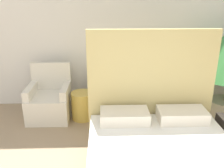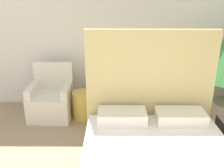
# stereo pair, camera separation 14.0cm
# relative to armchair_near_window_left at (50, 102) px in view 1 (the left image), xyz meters

# --- Properties ---
(wall_back) EXTENTS (10.00, 0.06, 2.90)m
(wall_back) POSITION_rel_armchair_near_window_left_xyz_m (0.73, 0.57, 1.19)
(wall_back) COLOR white
(wall_back) RESTS_ON ground_plane
(armchair_near_window_left) EXTENTS (0.66, 0.64, 0.85)m
(armchair_near_window_left) POSITION_rel_armchair_near_window_left_xyz_m (0.00, 0.00, 0.00)
(armchair_near_window_left) COLOR silver
(armchair_near_window_left) RESTS_ON ground_plane
(armchair_near_window_right) EXTENTS (0.68, 0.66, 0.85)m
(armchair_near_window_right) POSITION_rel_armchair_near_window_left_xyz_m (1.06, -0.00, 0.00)
(armchair_near_window_right) COLOR silver
(armchair_near_window_right) RESTS_ON ground_plane
(side_table) EXTENTS (0.35, 0.35, 0.45)m
(side_table) POSITION_rel_armchair_near_window_left_xyz_m (0.53, -0.05, -0.04)
(side_table) COLOR gold
(side_table) RESTS_ON ground_plane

